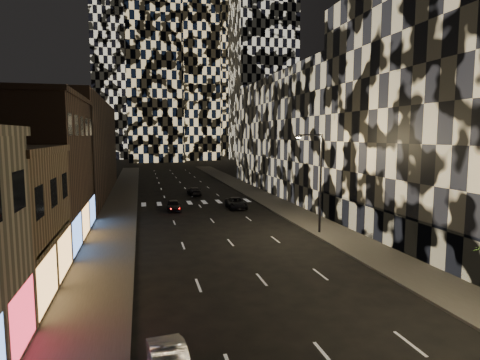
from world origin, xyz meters
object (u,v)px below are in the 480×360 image
car_dark_midlane (174,205)px  car_dark_oncoming (194,191)px  streetlight_far (318,176)px  car_dark_rightlane (236,203)px

car_dark_midlane → car_dark_oncoming: (4.00, 11.82, -0.04)m
streetlight_far → car_dark_rightlane: bearing=106.3°
car_dark_oncoming → car_dark_midlane: bearing=68.5°
car_dark_oncoming → car_dark_rightlane: bearing=103.9°
car_dark_midlane → car_dark_oncoming: 12.48m
streetlight_far → car_dark_oncoming: 28.04m
car_dark_oncoming → car_dark_rightlane: 12.63m
streetlight_far → car_dark_rightlane: streetlight_far is taller
streetlight_far → car_dark_rightlane: 15.72m
car_dark_oncoming → streetlight_far: bearing=103.7°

